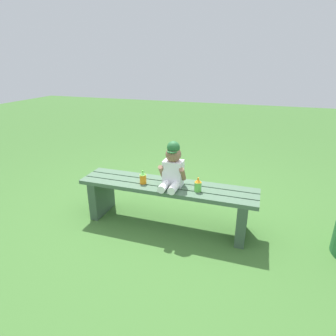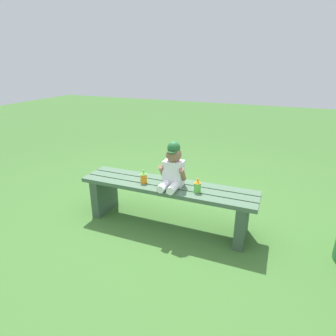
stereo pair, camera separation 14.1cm
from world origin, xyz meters
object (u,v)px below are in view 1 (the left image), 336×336
park_bench (167,197)px  child_figure (173,167)px  sippy_cup_right (198,185)px  sippy_cup_left (143,177)px

park_bench → child_figure: child_figure is taller
park_bench → child_figure: 0.31m
child_figure → sippy_cup_right: bearing=-8.7°
sippy_cup_left → child_figure: bearing=7.7°
sippy_cup_right → sippy_cup_left: bearing=180.0°
sippy_cup_left → sippy_cup_right: 0.50m
park_bench → sippy_cup_left: (-0.21, -0.05, 0.18)m
park_bench → sippy_cup_left: bearing=-167.4°
park_bench → sippy_cup_left: 0.28m
child_figure → sippy_cup_right: size_ratio=3.26×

